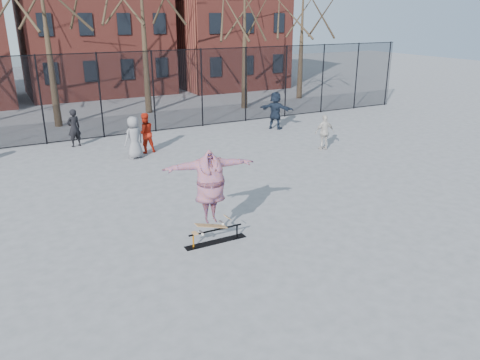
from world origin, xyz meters
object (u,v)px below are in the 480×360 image
bystander_navy (275,110)px  bystander_extra (134,137)px  skateboard (211,228)px  bystander_black (74,128)px  bystander_red (145,133)px  bystander_white (325,132)px  skater (210,192)px  skate_rail (216,237)px

bystander_navy → bystander_extra: (-7.90, -1.73, -0.09)m
skateboard → bystander_extra: size_ratio=0.53×
bystander_black → bystander_red: 3.49m
bystander_white → bystander_navy: bystander_navy is taller
skater → skate_rail: bearing=8.9°
skater → bystander_black: size_ratio=1.39×
bystander_red → bystander_navy: bearing=-174.4°
skate_rail → bystander_navy: size_ratio=0.88×
skate_rail → skater: (-0.12, 0.00, 1.29)m
bystander_red → bystander_extra: (-0.63, -0.59, 0.01)m
skate_rail → bystander_extra: size_ratio=0.97×
bystander_extra → bystander_navy: bearing=172.0°
bystander_black → bystander_extra: (1.86, -3.03, 0.03)m
bystander_navy → bystander_extra: 8.09m
bystander_extra → skateboard: bearing=66.8°
skate_rail → bystander_navy: 13.08m
skater → bystander_navy: 13.14m
skateboard → bystander_navy: (8.32, 10.15, 0.53)m
bystander_red → skateboard: bearing=80.0°
skater → bystander_black: (-1.43, 11.46, -0.59)m
bystander_black → bystander_extra: 3.56m
bystander_black → bystander_white: 11.10m
skater → bystander_red: skater is taller
bystander_extra → bystander_black: bearing=-78.8°
skater → bystander_extra: (0.42, 8.42, -0.56)m
bystander_black → bystander_red: bearing=117.4°
skateboard → bystander_extra: 8.45m
skater → bystander_red: (1.06, 9.02, -0.58)m
bystander_red → bystander_extra: bystander_extra is taller
skateboard → bystander_white: bystander_white is taller
skateboard → bystander_black: bearing=97.1°
bystander_black → skateboard: bearing=79.0°
skate_rail → skater: size_ratio=0.72×
skate_rail → skater: skater is taller
bystander_white → bystander_red: bearing=-14.4°
skater → bystander_navy: bearing=59.6°
skate_rail → bystander_black: 11.58m
bystander_white → skate_rail: bearing=46.1°
skateboard → bystander_navy: bearing=50.7°
skateboard → bystander_white: size_ratio=0.61×
skater → bystander_extra: bearing=96.1°
skater → bystander_white: 10.00m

